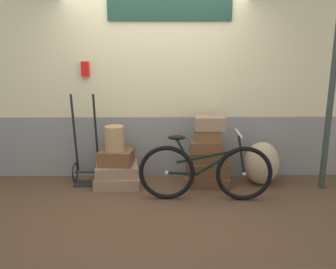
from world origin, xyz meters
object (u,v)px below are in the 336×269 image
suitcase_6 (206,146)px  burlap_sack (262,163)px  suitcase_5 (207,157)px  bicycle (205,172)px  suitcase_1 (117,169)px  suitcase_2 (116,157)px  luggage_trolley (87,162)px  suitcase_7 (207,135)px  suitcase_8 (210,123)px  suitcase_0 (118,181)px  suitcase_4 (208,169)px  suitcase_3 (207,180)px  wicker_basket (114,138)px

suitcase_6 → burlap_sack: bearing=3.4°
suitcase_5 → bicycle: size_ratio=0.30×
suitcase_1 → suitcase_2: size_ratio=1.27×
suitcase_5 → luggage_trolley: luggage_trolley is taller
suitcase_7 → suitcase_8: bearing=4.3°
suitcase_0 → suitcase_1: (-0.01, 0.04, 0.15)m
suitcase_7 → luggage_trolley: luggage_trolley is taller
suitcase_1 → suitcase_4: 1.26m
suitcase_3 → wicker_basket: wicker_basket is taller
suitcase_3 → wicker_basket: (-1.26, 0.02, 0.61)m
bicycle → burlap_sack: bearing=31.7°
burlap_sack → suitcase_2: bearing=-178.8°
suitcase_7 → suitcase_8: suitcase_8 is taller
wicker_basket → luggage_trolley: size_ratio=0.26×
suitcase_6 → suitcase_8: bearing=7.7°
suitcase_1 → suitcase_5: size_ratio=1.13×
suitcase_0 → suitcase_5: (1.23, 0.02, 0.33)m
wicker_basket → luggage_trolley: (-0.42, 0.13, -0.37)m
suitcase_1 → luggage_trolley: size_ratio=0.45×
suitcase_8 → suitcase_1: bearing=180.0°
suitcase_0 → suitcase_7: bearing=0.3°
wicker_basket → suitcase_8: bearing=-0.2°
suitcase_1 → suitcase_6: 1.27m
suitcase_5 → suitcase_8: size_ratio=1.25×
luggage_trolley → bicycle: (1.60, -0.62, 0.07)m
suitcase_0 → wicker_basket: wicker_basket is taller
suitcase_8 → suitcase_2: bearing=-179.2°
suitcase_3 → luggage_trolley: bearing=179.6°
bicycle → suitcase_1: bearing=156.4°
suitcase_3 → bicycle: bearing=-95.6°
burlap_sack → suitcase_0: bearing=-178.3°
suitcase_3 → suitcase_5: suitcase_5 is taller
suitcase_3 → luggage_trolley: (-1.68, 0.14, 0.23)m
suitcase_6 → suitcase_8: 0.33m
suitcase_8 → luggage_trolley: size_ratio=0.32×
suitcase_6 → suitcase_8: suitcase_8 is taller
bicycle → suitcase_2: bearing=157.3°
luggage_trolley → burlap_sack: 2.45m
suitcase_6 → suitcase_0: bearing=-178.6°
suitcase_8 → suitcase_5: bearing=-172.4°
suitcase_8 → bicycle: size_ratio=0.24×
suitcase_2 → suitcase_5: suitcase_2 is taller
suitcase_1 → suitcase_8: size_ratio=1.41×
suitcase_4 → luggage_trolley: (-1.70, 0.13, 0.06)m
suitcase_0 → suitcase_8: suitcase_8 is taller
luggage_trolley → suitcase_0: bearing=-18.9°
suitcase_2 → bicycle: bearing=-17.1°
suitcase_2 → bicycle: bicycle is taller
suitcase_7 → suitcase_8: size_ratio=0.88×
suitcase_4 → suitcase_8: suitcase_8 is taller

